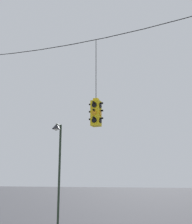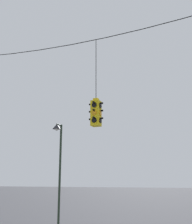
% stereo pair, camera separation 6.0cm
% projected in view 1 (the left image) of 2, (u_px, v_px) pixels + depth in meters
% --- Properties ---
extents(span_wire, '(10.96, 0.03, 0.33)m').
position_uv_depth(span_wire, '(88.00, 39.00, 11.79)').
color(span_wire, black).
extents(traffic_light_near_left_pole, '(0.58, 0.58, 3.65)m').
position_uv_depth(traffic_light_near_left_pole, '(96.00, 113.00, 10.88)').
color(traffic_light_near_left_pole, yellow).
extents(street_lamp, '(0.45, 0.78, 5.40)m').
position_uv_depth(street_lamp, '(58.00, 152.00, 15.18)').
color(street_lamp, '#233323').
rests_on(street_lamp, ground_plane).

